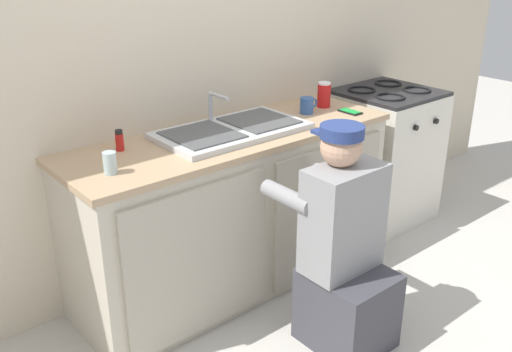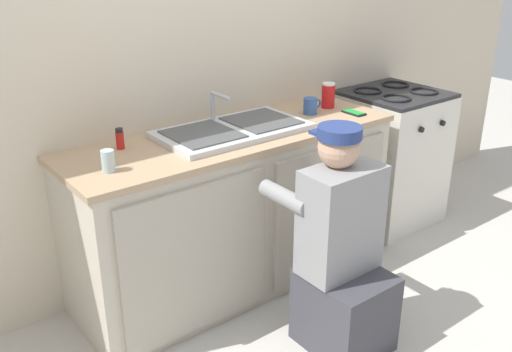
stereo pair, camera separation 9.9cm
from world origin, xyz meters
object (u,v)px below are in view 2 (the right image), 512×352
(water_glass, at_px, (108,161))
(plumber_person, at_px, (341,260))
(sink_double_basin, at_px, (233,129))
(cell_phone, at_px, (354,113))
(stove_range, at_px, (389,157))
(soda_cup_red, at_px, (328,95))
(coffee_mug, at_px, (311,106))
(spice_bottle_red, at_px, (120,139))

(water_glass, bearing_deg, plumber_person, -38.18)
(sink_double_basin, bearing_deg, cell_phone, -10.72)
(cell_phone, bearing_deg, stove_range, 14.67)
(water_glass, distance_m, cell_phone, 1.52)
(plumber_person, height_order, soda_cup_red, plumber_person)
(soda_cup_red, relative_size, coffee_mug, 1.21)
(stove_range, height_order, plumber_person, plumber_person)
(plumber_person, distance_m, coffee_mug, 1.03)
(plumber_person, height_order, cell_phone, plumber_person)
(soda_cup_red, xyz_separation_m, coffee_mug, (-0.17, -0.03, -0.03))
(stove_range, relative_size, coffee_mug, 7.43)
(plumber_person, distance_m, water_glass, 1.17)
(plumber_person, relative_size, spice_bottle_red, 10.52)
(water_glass, distance_m, coffee_mug, 1.32)
(sink_double_basin, height_order, spice_bottle_red, sink_double_basin)
(soda_cup_red, bearing_deg, cell_phone, -81.03)
(plumber_person, distance_m, soda_cup_red, 1.16)
(stove_range, xyz_separation_m, water_glass, (-2.07, -0.10, 0.49))
(stove_range, distance_m, water_glass, 2.13)
(spice_bottle_red, bearing_deg, water_glass, -125.25)
(sink_double_basin, height_order, water_glass, sink_double_basin)
(cell_phone, bearing_deg, spice_bottle_red, 168.13)
(sink_double_basin, relative_size, plumber_person, 0.72)
(stove_range, height_order, coffee_mug, coffee_mug)
(stove_range, relative_size, spice_bottle_red, 8.92)
(stove_range, relative_size, plumber_person, 0.85)
(stove_range, xyz_separation_m, coffee_mug, (-0.75, 0.01, 0.49))
(plumber_person, bearing_deg, sink_double_basin, 96.25)
(coffee_mug, bearing_deg, soda_cup_red, 10.91)
(sink_double_basin, distance_m, coffee_mug, 0.57)
(cell_phone, distance_m, spice_bottle_red, 1.38)
(water_glass, height_order, coffee_mug, water_glass)
(spice_bottle_red, relative_size, coffee_mug, 0.83)
(soda_cup_red, bearing_deg, sink_double_basin, -176.67)
(water_glass, height_order, cell_phone, water_glass)
(water_glass, bearing_deg, coffee_mug, 4.89)
(stove_range, xyz_separation_m, plumber_person, (-1.24, -0.75, -0.00))
(water_glass, bearing_deg, stove_range, 2.79)
(plumber_person, height_order, water_glass, plumber_person)
(sink_double_basin, relative_size, coffee_mug, 6.35)
(water_glass, relative_size, coffee_mug, 0.79)
(soda_cup_red, bearing_deg, water_glass, -174.40)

